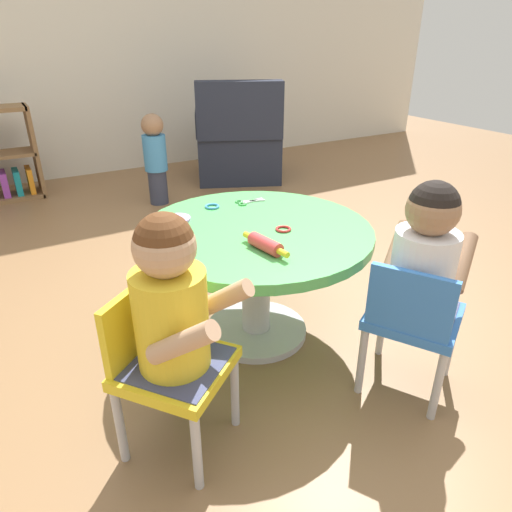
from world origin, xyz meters
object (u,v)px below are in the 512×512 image
Objects in this scene: child_chair_right at (412,319)px; armchair_dark at (238,143)px; seated_child_left at (171,301)px; craft_scissors at (246,202)px; rolling_pin at (265,244)px; child_chair_left at (166,363)px; craft_table at (256,254)px; toddler_standing at (155,157)px; seated_child_right at (425,256)px.

armchair_dark is (0.77, 2.72, 0.00)m from child_chair_right.
seated_child_left is at bearing -121.41° from armchair_dark.
seated_child_left reaches higher than craft_scissors.
rolling_pin is at bearing 25.33° from seated_child_left.
child_chair_right is (0.82, -0.20, 0.00)m from child_chair_left.
child_chair_right is (0.29, -0.57, -0.08)m from craft_table.
armchair_dark reaches higher than child_chair_left.
craft_table is 0.32m from craft_scissors.
child_chair_right is 0.57× the size of armchair_dark.
child_chair_left is 1.00× the size of child_chair_right.
child_chair_right is 2.43m from toddler_standing.
toddler_standing reaches higher than rolling_pin.
craft_table is 0.65m from child_chair_right.
seated_child_right reaches higher than child_chair_left.
child_chair_right is 0.57m from rolling_pin.
seated_child_right is (0.83, -0.15, 0.00)m from seated_child_left.
child_chair_left is at bearing 166.06° from child_chair_right.
rolling_pin is (-1.14, -2.35, 0.22)m from armchair_dark.
seated_child_left is 0.95× the size of child_chair_right.
child_chair_left is 2.33× the size of rolling_pin.
toddler_standing is (0.70, 2.25, -0.17)m from seated_child_left.
armchair_dark is at bearing 74.29° from child_chair_right.
seated_child_right is 0.54m from rolling_pin.
craft_scissors is at bearing 104.83° from seated_child_right.
armchair_dark is at bearing 63.82° from craft_table.
craft_table is 1.72× the size of child_chair_left.
armchair_dark is 0.91m from toddler_standing.
seated_child_left is (-0.50, -0.40, 0.14)m from craft_table.
armchair_dark is at bearing 64.23° from rolling_pin.
rolling_pin is at bearing 20.67° from child_chair_left.
craft_table is at bearing 117.01° from child_chair_right.
child_chair_left is at bearing 128.22° from seated_child_left.
seated_child_left is 3.73× the size of craft_scissors.
toddler_standing reaches higher than craft_table.
seated_child_right reaches higher than craft_table.
seated_child_left is 0.47m from rolling_pin.
seated_child_right reaches higher than toddler_standing.
rolling_pin is (-0.08, -0.20, 0.14)m from craft_table.
child_chair_left is at bearing -159.33° from rolling_pin.
seated_child_left is 0.84m from seated_child_right.
seated_child_left is at bearing -141.32° from craft_table.
craft_table is 1.81× the size of seated_child_right.
rolling_pin is at bearing -111.24° from craft_table.
toddler_standing is 4.91× the size of craft_scissors.
craft_scissors is (-0.95, -1.88, 0.20)m from armchair_dark.
toddler_standing is at bearing 82.17° from rolling_pin.
seated_child_left is 0.76× the size of toddler_standing.
seated_child_left is 2.37m from toddler_standing.
toddler_standing is at bearing 86.49° from craft_scissors.
seated_child_left reaches higher than child_chair_left.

